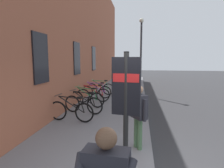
{
  "coord_description": "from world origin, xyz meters",
  "views": [
    {
      "loc": [
        -3.67,
        0.35,
        2.39
      ],
      "look_at": [
        3.44,
        1.4,
        1.42
      ],
      "focal_mm": 30.3,
      "sensor_mm": 36.0,
      "label": 1
    }
  ],
  "objects": [
    {
      "name": "bicycle_nearest_sign",
      "position": [
        4.81,
        2.8,
        0.51
      ],
      "size": [
        0.48,
        1.76,
        0.97
      ],
      "color": "black",
      "rests_on": "sidewalk_pavement"
    },
    {
      "name": "sidewalk_pavement",
      "position": [
        8.0,
        1.75,
        0.06
      ],
      "size": [
        24.0,
        3.5,
        0.12
      ],
      "primitive_type": "cube",
      "color": "slate",
      "rests_on": "ground"
    },
    {
      "name": "pedestrian_crossing_street",
      "position": [
        0.95,
        0.36,
        1.11
      ],
      "size": [
        0.53,
        0.46,
        1.63
      ],
      "color": "#4C724C",
      "rests_on": "sidewalk_pavement"
    },
    {
      "name": "street_lamp",
      "position": [
        8.69,
        0.3,
        2.98
      ],
      "size": [
        0.28,
        0.28,
        4.78
      ],
      "color": "#333338",
      "rests_on": "sidewalk_pavement"
    },
    {
      "name": "station_facade",
      "position": [
        8.99,
        3.8,
        4.26
      ],
      "size": [
        22.0,
        0.65,
        8.53
      ],
      "color": "#9E563D",
      "rests_on": "ground"
    },
    {
      "name": "bicycle_leaning_wall",
      "position": [
        5.77,
        2.73,
        0.51
      ],
      "size": [
        0.69,
        1.7,
        0.97
      ],
      "color": "black",
      "rests_on": "sidewalk_pavement"
    },
    {
      "name": "bicycle_beside_lamp",
      "position": [
        7.91,
        2.81,
        0.51
      ],
      "size": [
        0.48,
        1.77,
        0.97
      ],
      "color": "black",
      "rests_on": "sidewalk_pavement"
    },
    {
      "name": "bicycle_under_window",
      "position": [
        3.76,
        2.65,
        0.51
      ],
      "size": [
        0.55,
        1.74,
        0.97
      ],
      "color": "black",
      "rests_on": "sidewalk_pavement"
    },
    {
      "name": "bicycle_mid_rack",
      "position": [
        2.69,
        2.79,
        0.51
      ],
      "size": [
        0.48,
        1.77,
        0.97
      ],
      "color": "black",
      "rests_on": "sidewalk_pavement"
    },
    {
      "name": "transit_info_sign",
      "position": [
        -0.16,
        0.6,
        1.72
      ],
      "size": [
        0.16,
        0.56,
        2.4
      ],
      "color": "black",
      "rests_on": "sidewalk_pavement"
    },
    {
      "name": "ground",
      "position": [
        6.0,
        -1.0,
        0.0
      ],
      "size": [
        60.0,
        60.0,
        0.0
      ],
      "primitive_type": "plane",
      "color": "#2D2D30"
    },
    {
      "name": "bicycle_far_end",
      "position": [
        6.77,
        2.81,
        0.51
      ],
      "size": [
        0.48,
        1.76,
        0.97
      ],
      "color": "black",
      "rests_on": "sidewalk_pavement"
    }
  ]
}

